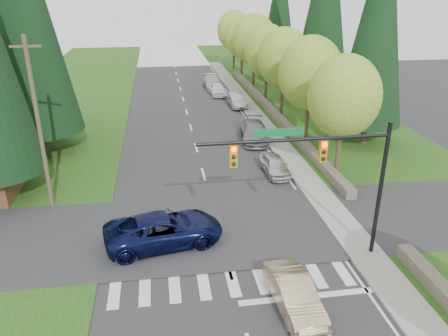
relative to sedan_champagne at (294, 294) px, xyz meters
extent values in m
plane|color=#28282B|center=(-2.20, -1.23, -0.69)|extent=(120.00, 120.00, 0.00)
cube|color=#164D14|center=(10.80, 18.77, -0.66)|extent=(14.00, 110.00, 0.06)
cube|color=#164D14|center=(-15.20, 18.77, -0.66)|extent=(14.00, 110.00, 0.06)
cube|color=#28282B|center=(-2.20, 6.77, -0.69)|extent=(120.00, 8.00, 0.10)
cube|color=gray|center=(4.70, 20.77, -0.62)|extent=(1.80, 80.00, 0.13)
cube|color=gray|center=(3.85, 20.77, -0.62)|extent=(0.20, 80.00, 0.13)
cube|color=#4C4438|center=(6.40, 28.77, -0.34)|extent=(0.70, 40.00, 0.70)
cylinder|color=black|center=(5.00, 3.27, 2.71)|extent=(0.20, 0.20, 6.80)
cylinder|color=black|center=(0.70, 3.27, 5.51)|extent=(8.60, 0.16, 0.16)
cube|color=#0C662D|center=(0.00, 3.32, 5.86)|extent=(2.20, 0.04, 0.35)
cube|color=#BF8C0C|center=(2.00, 3.27, 4.91)|extent=(0.32, 0.24, 1.00)
sphere|color=#FF0C05|center=(2.00, 3.13, 5.26)|extent=(0.22, 0.22, 0.22)
cube|color=#BF8C0C|center=(-2.00, 3.27, 4.91)|extent=(0.32, 0.24, 1.00)
sphere|color=#FF0C05|center=(-2.00, 3.13, 5.26)|extent=(0.22, 0.22, 0.22)
cylinder|color=#473828|center=(-11.70, 10.77, 4.31)|extent=(0.24, 0.24, 10.00)
cube|color=#473828|center=(-11.70, 10.77, 8.71)|extent=(1.60, 0.10, 0.12)
cylinder|color=#38281C|center=(7.00, 12.77, 1.69)|extent=(0.32, 0.32, 4.76)
ellipsoid|color=#5B7D22|center=(7.00, 12.77, 4.92)|extent=(4.80, 4.80, 5.52)
cylinder|color=#38281C|center=(7.10, 19.77, 1.77)|extent=(0.32, 0.32, 4.93)
ellipsoid|color=#5B7D22|center=(7.10, 19.77, 5.12)|extent=(5.20, 5.20, 5.98)
cylinder|color=#38281C|center=(6.90, 26.77, 1.83)|extent=(0.32, 0.32, 5.04)
ellipsoid|color=#5B7D22|center=(6.90, 26.77, 5.25)|extent=(5.00, 5.00, 5.75)
cylinder|color=#38281C|center=(7.00, 33.77, 1.72)|extent=(0.32, 0.32, 4.82)
ellipsoid|color=#5B7D22|center=(7.00, 33.77, 4.99)|extent=(5.00, 5.00, 5.75)
cylinder|color=#38281C|center=(7.10, 40.77, 1.89)|extent=(0.32, 0.32, 5.15)
ellipsoid|color=#5B7D22|center=(7.10, 40.77, 5.38)|extent=(5.40, 5.40, 6.21)
cylinder|color=#38281C|center=(6.90, 47.77, 1.66)|extent=(0.32, 0.32, 4.70)
ellipsoid|color=#5B7D22|center=(6.90, 47.77, 4.85)|extent=(4.80, 4.80, 5.52)
cylinder|color=#38281C|center=(7.00, 54.77, 1.80)|extent=(0.32, 0.32, 4.98)
ellipsoid|color=#5B7D22|center=(7.00, 54.77, 5.18)|extent=(5.20, 5.20, 5.98)
cylinder|color=#38281C|center=(-14.20, 20.77, 0.31)|extent=(0.50, 0.50, 2.00)
cone|color=black|center=(-14.20, 20.77, 10.61)|extent=(6.46, 6.46, 19.00)
cylinder|color=#38281C|center=(-16.20, 26.77, 0.31)|extent=(0.50, 0.50, 2.00)
cone|color=black|center=(-16.20, 26.77, 9.61)|extent=(5.78, 5.78, 17.00)
cylinder|color=#38281C|center=(11.80, 18.77, 0.31)|extent=(0.50, 0.50, 2.00)
cone|color=black|center=(11.80, 18.77, 9.11)|extent=(5.44, 5.44, 16.00)
cylinder|color=#38281C|center=(12.80, 32.77, 0.31)|extent=(0.50, 0.50, 2.00)
cone|color=black|center=(12.80, 32.77, 10.11)|extent=(6.12, 6.12, 18.00)
cylinder|color=#38281C|center=(11.80, 46.77, 0.31)|extent=(0.50, 0.50, 2.00)
cone|color=black|center=(11.80, 46.77, 8.61)|extent=(5.10, 5.10, 15.00)
imported|color=tan|center=(0.00, 0.00, 0.00)|extent=(1.74, 4.27, 1.38)
imported|color=#0B1038|center=(-5.13, 5.68, 0.14)|extent=(6.39, 3.78, 1.67)
imported|color=silver|center=(2.79, 13.62, -0.03)|extent=(1.68, 3.90, 1.31)
imported|color=gray|center=(2.88, 20.77, 0.09)|extent=(2.84, 5.61, 1.56)
imported|color=#9F9EA3|center=(3.40, 32.14, 0.05)|extent=(1.64, 4.49, 1.47)
imported|color=white|center=(2.00, 37.62, 0.05)|extent=(1.89, 4.37, 1.47)
imported|color=#B5B5BA|center=(2.00, 41.77, 0.08)|extent=(2.20, 5.32, 1.54)
camera|label=1|loc=(-5.00, -13.82, 11.68)|focal=35.00mm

